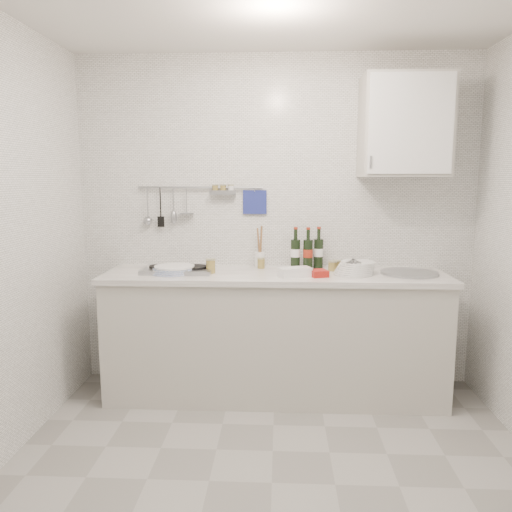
# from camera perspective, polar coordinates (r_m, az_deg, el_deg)

# --- Properties ---
(floor) EXTENTS (3.00, 3.00, 0.00)m
(floor) POSITION_cam_1_polar(r_m,az_deg,el_deg) (2.89, 1.81, -24.49)
(floor) COLOR slate
(floor) RESTS_ON ground
(back_wall) EXTENTS (3.00, 0.02, 2.50)m
(back_wall) POSITION_cam_1_polar(r_m,az_deg,el_deg) (3.83, 2.27, 3.79)
(back_wall) COLOR silver
(back_wall) RESTS_ON floor
(counter) EXTENTS (2.44, 0.64, 0.96)m
(counter) POSITION_cam_1_polar(r_m,az_deg,el_deg) (3.70, 2.25, -9.33)
(counter) COLOR #AFACA2
(counter) RESTS_ON floor
(wall_rail) EXTENTS (0.98, 0.09, 0.34)m
(wall_rail) POSITION_cam_1_polar(r_m,az_deg,el_deg) (3.84, -6.71, 6.37)
(wall_rail) COLOR #93969B
(wall_rail) RESTS_ON back_wall
(wall_cabinet) EXTENTS (0.60, 0.38, 0.70)m
(wall_cabinet) POSITION_cam_1_polar(r_m,az_deg,el_deg) (3.75, 16.62, 14.03)
(wall_cabinet) COLOR #AFACA2
(wall_cabinet) RESTS_ON back_wall
(plate_stack_hob) EXTENTS (0.31, 0.31, 0.05)m
(plate_stack_hob) POSITION_cam_1_polar(r_m,az_deg,el_deg) (3.61, -9.47, -1.52)
(plate_stack_hob) COLOR #5576C0
(plate_stack_hob) RESTS_ON counter
(plate_stack_sink) EXTENTS (0.29, 0.28, 0.10)m
(plate_stack_sink) POSITION_cam_1_polar(r_m,az_deg,el_deg) (3.59, 11.29, -1.35)
(plate_stack_sink) COLOR white
(plate_stack_sink) RESTS_ON counter
(wine_bottles) EXTENTS (0.25, 0.12, 0.31)m
(wine_bottles) POSITION_cam_1_polar(r_m,az_deg,el_deg) (3.73, 5.89, 0.90)
(wine_bottles) COLOR black
(wine_bottles) RESTS_ON counter
(butter_dish) EXTENTS (0.24, 0.18, 0.06)m
(butter_dish) POSITION_cam_1_polar(r_m,az_deg,el_deg) (3.43, 4.48, -1.85)
(butter_dish) COLOR white
(butter_dish) RESTS_ON counter
(strawberry_punnet) EXTENTS (0.14, 0.14, 0.05)m
(strawberry_punnet) POSITION_cam_1_polar(r_m,az_deg,el_deg) (3.46, 7.18, -1.97)
(strawberry_punnet) COLOR red
(strawberry_punnet) RESTS_ON counter
(utensil_crock) EXTENTS (0.08, 0.08, 0.32)m
(utensil_crock) POSITION_cam_1_polar(r_m,az_deg,el_deg) (3.78, 0.43, -0.18)
(utensil_crock) COLOR white
(utensil_crock) RESTS_ON counter
(jar_a) EXTENTS (0.06, 0.06, 0.08)m
(jar_a) POSITION_cam_1_polar(r_m,az_deg,el_deg) (3.74, 0.59, -0.78)
(jar_a) COLOR olive
(jar_a) RESTS_ON counter
(jar_b) EXTENTS (0.06, 0.06, 0.07)m
(jar_b) POSITION_cam_1_polar(r_m,az_deg,el_deg) (3.75, 9.24, -0.98)
(jar_b) COLOR olive
(jar_b) RESTS_ON counter
(jar_c) EXTENTS (0.07, 0.07, 0.07)m
(jar_c) POSITION_cam_1_polar(r_m,az_deg,el_deg) (3.69, 8.73, -1.11)
(jar_c) COLOR olive
(jar_c) RESTS_ON counter
(jar_d) EXTENTS (0.07, 0.07, 0.10)m
(jar_d) POSITION_cam_1_polar(r_m,az_deg,el_deg) (3.57, -5.21, -1.12)
(jar_d) COLOR olive
(jar_d) RESTS_ON counter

